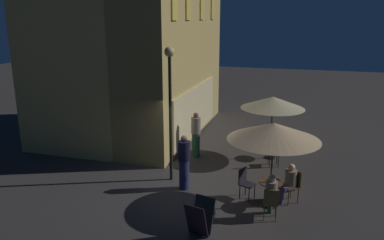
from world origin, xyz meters
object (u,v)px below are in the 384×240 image
(cafe_chair_0, at_px, (293,183))
(patron_seated_1, at_px, (271,193))
(cafe_chair_1, at_px, (245,181))
(cafe_table_0, at_px, (270,189))
(cafe_chair_2, at_px, (271,201))
(patio_umbrella_0, at_px, (274,132))
(patron_seated_0, at_px, (289,181))
(patio_umbrella_1, at_px, (273,103))
(street_lamp_near_corner, at_px, (170,91))
(patron_standing_2, at_px, (196,135))
(patron_standing_3, at_px, (184,162))
(menu_sandwich_board, at_px, (200,217))
(cafe_table_1, at_px, (270,145))
(cafe_chair_3, at_px, (274,152))

(cafe_chair_0, xyz_separation_m, patron_seated_1, (-1.14, 0.54, 0.13))
(cafe_chair_1, bearing_deg, cafe_table_0, -0.00)
(cafe_chair_2, bearing_deg, cafe_chair_1, 31.87)
(cafe_chair_2, relative_size, patron_seated_1, 0.72)
(patio_umbrella_0, bearing_deg, patron_seated_0, -49.75)
(patio_umbrella_1, height_order, patron_seated_1, patio_umbrella_1)
(patio_umbrella_0, bearing_deg, cafe_chair_1, 66.71)
(street_lamp_near_corner, distance_m, patron_standing_2, 3.16)
(cafe_chair_0, height_order, patron_standing_3, patron_standing_3)
(cafe_chair_2, distance_m, patron_standing_3, 3.04)
(menu_sandwich_board, xyz_separation_m, patron_seated_1, (1.35, -1.60, 0.25))
(cafe_chair_1, height_order, patron_standing_3, patron_standing_3)
(menu_sandwich_board, bearing_deg, patio_umbrella_1, 2.43)
(cafe_table_1, xyz_separation_m, patron_seated_1, (-4.56, -0.44, 0.18))
(cafe_chair_0, distance_m, patron_standing_3, 3.32)
(patio_umbrella_0, relative_size, patron_seated_1, 2.01)
(cafe_table_1, height_order, cafe_chair_2, cafe_chair_2)
(street_lamp_near_corner, distance_m, patron_standing_3, 2.27)
(menu_sandwich_board, height_order, cafe_chair_3, cafe_chair_3)
(patron_seated_0, bearing_deg, cafe_table_1, -116.56)
(cafe_table_1, height_order, patron_standing_2, patron_standing_2)
(cafe_table_0, bearing_deg, cafe_chair_3, 2.90)
(patron_seated_0, height_order, patron_standing_2, patron_standing_2)
(cafe_chair_3, xyz_separation_m, patron_seated_1, (-3.71, -0.22, 0.14))
(cafe_chair_1, distance_m, patron_seated_0, 1.27)
(menu_sandwich_board, distance_m, cafe_table_1, 6.03)
(patio_umbrella_0, xyz_separation_m, cafe_chair_0, (0.51, -0.60, -1.66))
(cafe_chair_2, bearing_deg, cafe_chair_3, -2.62)
(menu_sandwich_board, xyz_separation_m, patron_seated_0, (2.39, -2.02, 0.21))
(cafe_chair_2, distance_m, patron_standing_2, 5.21)
(menu_sandwich_board, height_order, patron_standing_3, patron_standing_3)
(cafe_table_0, xyz_separation_m, patron_seated_1, (-0.62, -0.07, 0.18))
(cafe_chair_3, relative_size, patron_standing_3, 0.55)
(street_lamp_near_corner, xyz_separation_m, cafe_chair_0, (-0.45, -3.94, -2.41))
(cafe_chair_3, xyz_separation_m, patron_seated_0, (-2.67, -0.64, 0.11))
(patron_seated_1, bearing_deg, cafe_chair_0, -31.47)
(street_lamp_near_corner, distance_m, cafe_chair_2, 4.54)
(patron_seated_1, relative_size, patron_standing_2, 0.73)
(patio_umbrella_0, xyz_separation_m, patron_seated_1, (-0.62, -0.07, -1.53))
(cafe_table_0, height_order, patron_seated_1, patron_seated_1)
(patron_standing_2, distance_m, patron_standing_3, 2.92)
(cafe_table_1, relative_size, patron_standing_3, 0.43)
(cafe_chair_2, bearing_deg, cafe_chair_0, -28.44)
(cafe_chair_2, bearing_deg, menu_sandwich_board, 120.75)
(cafe_chair_1, height_order, cafe_chair_2, cafe_chair_1)
(cafe_chair_3, bearing_deg, street_lamp_near_corner, 109.66)
(patio_umbrella_1, bearing_deg, patron_standing_3, 146.50)
(patio_umbrella_1, xyz_separation_m, cafe_chair_3, (-0.86, -0.21, -1.61))
(cafe_chair_0, bearing_deg, patron_seated_0, 0.00)
(cafe_chair_0, bearing_deg, cafe_table_0, 0.00)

